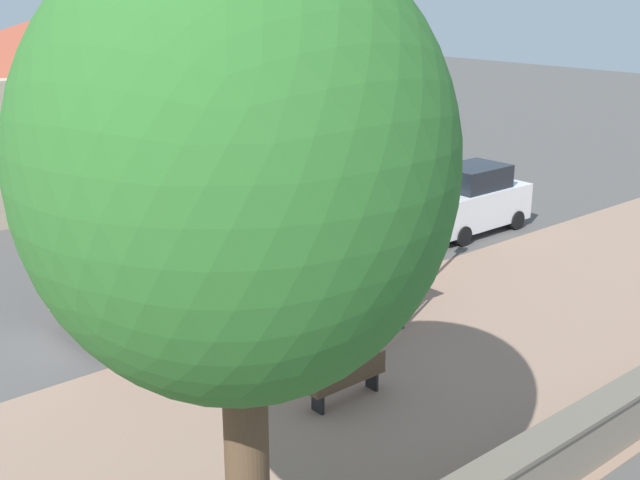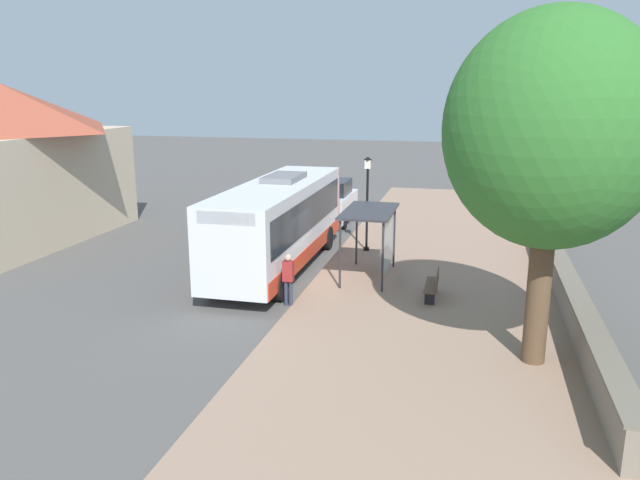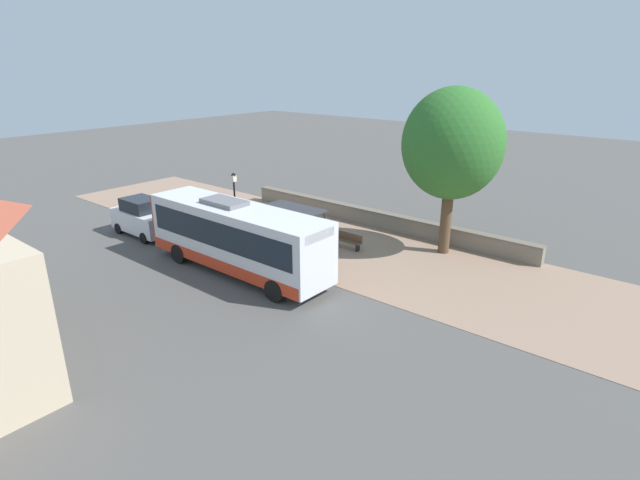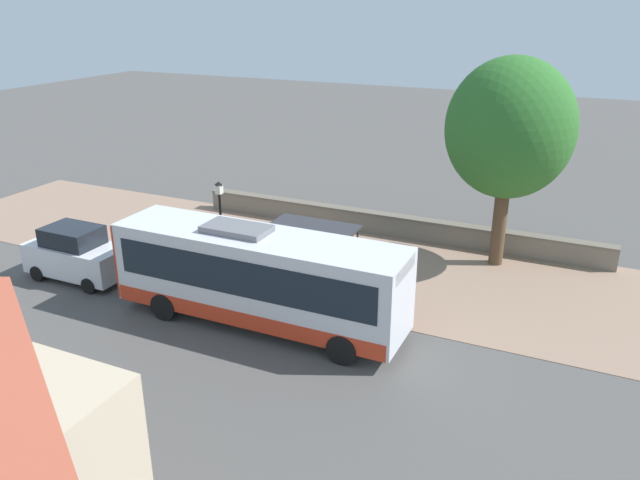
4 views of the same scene
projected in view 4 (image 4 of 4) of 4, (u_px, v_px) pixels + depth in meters
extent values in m
plane|color=#514F4C|center=(314.00, 310.00, 22.86)|extent=(120.00, 120.00, 0.00)
cube|color=#937560|center=(359.00, 265.00, 26.66)|extent=(9.00, 44.00, 0.02)
cube|color=slate|center=(391.00, 226.00, 29.91)|extent=(0.50, 20.00, 0.97)
cube|color=#685F52|center=(391.00, 215.00, 29.72)|extent=(0.60, 20.00, 0.08)
cube|color=silver|center=(258.00, 274.00, 21.28)|extent=(2.49, 10.38, 2.86)
cube|color=black|center=(258.00, 264.00, 21.15)|extent=(2.53, 9.55, 1.26)
cube|color=red|center=(259.00, 304.00, 21.70)|extent=(2.53, 10.17, 0.57)
cube|color=red|center=(139.00, 250.00, 23.31)|extent=(2.53, 0.06, 2.74)
cube|color=black|center=(404.00, 270.00, 18.85)|extent=(1.87, 0.08, 0.40)
cube|color=slate|center=(237.00, 229.00, 21.03)|extent=(1.25, 2.28, 0.22)
cylinder|color=black|center=(369.00, 317.00, 21.35)|extent=(0.30, 1.00, 1.00)
cylinder|color=black|center=(342.00, 349.00, 19.38)|extent=(0.30, 1.00, 1.00)
cylinder|color=black|center=(203.00, 281.00, 24.03)|extent=(0.30, 1.00, 1.00)
cylinder|color=black|center=(164.00, 306.00, 22.06)|extent=(0.30, 1.00, 1.00)
cylinder|color=#2D2D33|center=(269.00, 257.00, 24.35)|extent=(0.08, 0.08, 2.45)
cylinder|color=#2D2D33|center=(342.00, 271.00, 23.14)|extent=(0.08, 0.08, 2.45)
cylinder|color=#2D2D33|center=(287.00, 245.00, 25.60)|extent=(0.08, 0.08, 2.45)
cylinder|color=#2D2D33|center=(357.00, 257.00, 24.38)|extent=(0.08, 0.08, 2.45)
cube|color=#2D2D33|center=(313.00, 227.00, 23.91)|extent=(1.77, 3.40, 0.08)
cube|color=silver|center=(321.00, 248.00, 24.93)|extent=(0.03, 2.79, 1.96)
cylinder|color=#2D3347|center=(384.00, 315.00, 21.64)|extent=(0.12, 0.12, 0.82)
cylinder|color=#2D3347|center=(382.00, 317.00, 21.50)|extent=(0.12, 0.12, 0.82)
cube|color=maroon|center=(384.00, 297.00, 21.30)|extent=(0.34, 0.22, 0.66)
sphere|color=tan|center=(384.00, 285.00, 21.14)|extent=(0.23, 0.23, 0.23)
cube|color=brown|center=(377.00, 261.00, 25.99)|extent=(0.40, 1.79, 0.06)
cube|color=brown|center=(379.00, 254.00, 26.05)|extent=(0.04, 1.79, 0.40)
cube|color=black|center=(361.00, 263.00, 26.35)|extent=(0.32, 0.06, 0.45)
cube|color=black|center=(393.00, 269.00, 25.79)|extent=(0.32, 0.06, 0.45)
cylinder|color=black|center=(224.00, 274.00, 25.66)|extent=(0.24, 0.24, 0.16)
cylinder|color=black|center=(222.00, 236.00, 25.04)|extent=(0.10, 0.10, 3.54)
cube|color=silver|center=(219.00, 189.00, 24.34)|extent=(0.24, 0.24, 0.35)
pyramid|color=black|center=(219.00, 183.00, 24.25)|extent=(0.28, 0.28, 0.14)
cylinder|color=brown|center=(500.00, 215.00, 26.07)|extent=(0.58, 0.58, 4.45)
ellipsoid|color=#2D6B28|center=(510.00, 128.00, 24.74)|extent=(5.13, 5.13, 5.64)
cube|color=silver|center=(78.00, 259.00, 25.16)|extent=(1.87, 4.20, 1.19)
cube|color=black|center=(72.00, 236.00, 24.85)|extent=(1.59, 2.18, 0.74)
cylinder|color=black|center=(121.00, 269.00, 25.57)|extent=(0.22, 0.64, 0.64)
cylinder|color=black|center=(89.00, 286.00, 24.07)|extent=(0.22, 0.64, 0.64)
cylinder|color=black|center=(71.00, 258.00, 26.64)|extent=(0.22, 0.64, 0.64)
cylinder|color=black|center=(38.00, 273.00, 25.14)|extent=(0.22, 0.64, 0.64)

